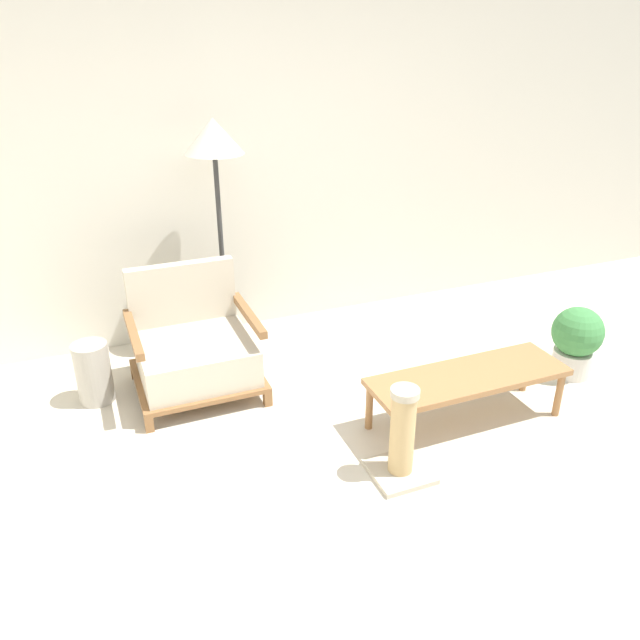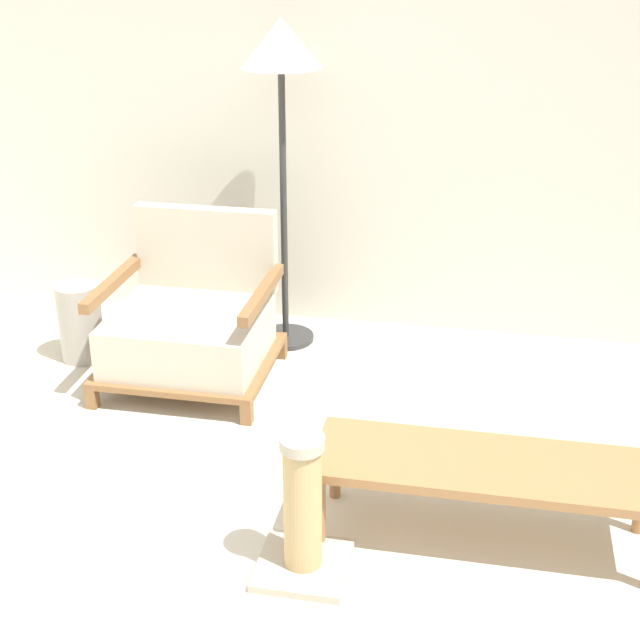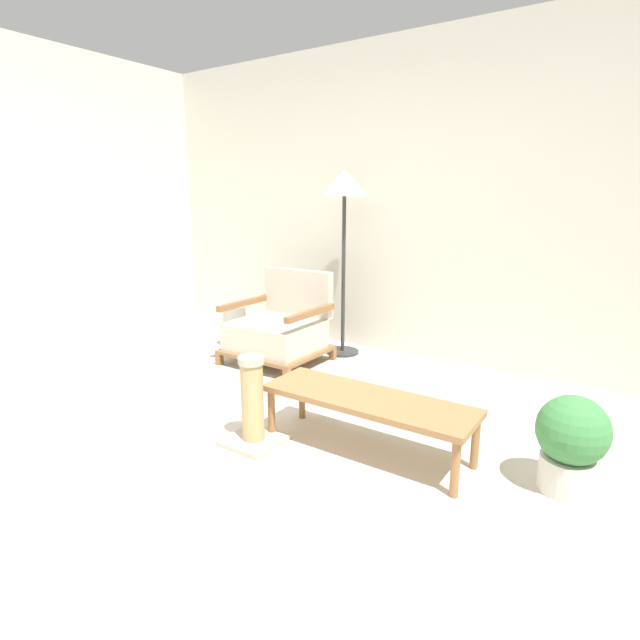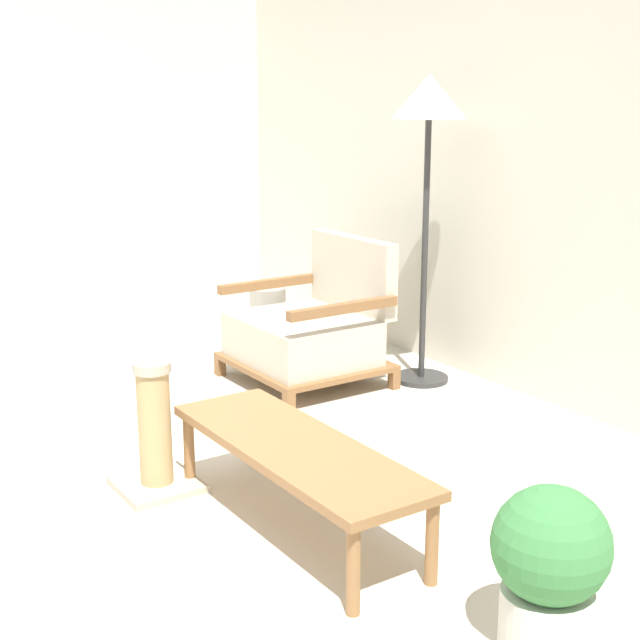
{
  "view_description": "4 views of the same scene",
  "coord_description": "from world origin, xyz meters",
  "px_view_note": "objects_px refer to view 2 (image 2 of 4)",
  "views": [
    {
      "loc": [
        -1.39,
        -1.89,
        2.18
      ],
      "look_at": [
        -0.11,
        1.25,
        0.55
      ],
      "focal_mm": 35.0,
      "sensor_mm": 36.0,
      "label": 1
    },
    {
      "loc": [
        0.53,
        -1.98,
        2.04
      ],
      "look_at": [
        -0.11,
        1.25,
        0.55
      ],
      "focal_mm": 50.0,
      "sensor_mm": 36.0,
      "label": 2
    },
    {
      "loc": [
        1.81,
        -1.59,
        1.4
      ],
      "look_at": [
        -0.11,
        1.25,
        0.55
      ],
      "focal_mm": 28.0,
      "sensor_mm": 36.0,
      "label": 3
    },
    {
      "loc": [
        3.09,
        -0.89,
        1.53
      ],
      "look_at": [
        -0.11,
        1.25,
        0.55
      ],
      "focal_mm": 50.0,
      "sensor_mm": 36.0,
      "label": 4
    }
  ],
  "objects_px": {
    "floor_lamp": "(281,70)",
    "armchair": "(191,324)",
    "vase": "(80,322)",
    "scratching_post": "(303,517)",
    "coffee_table": "(486,471)"
  },
  "relations": [
    {
      "from": "scratching_post",
      "to": "coffee_table",
      "type": "bearing_deg",
      "value": 25.69
    },
    {
      "from": "coffee_table",
      "to": "floor_lamp",
      "type": "bearing_deg",
      "value": 125.66
    },
    {
      "from": "floor_lamp",
      "to": "vase",
      "type": "relative_size",
      "value": 4.09
    },
    {
      "from": "vase",
      "to": "scratching_post",
      "type": "relative_size",
      "value": 0.75
    },
    {
      "from": "vase",
      "to": "scratching_post",
      "type": "xyz_separation_m",
      "value": [
        1.43,
        -1.36,
        0.02
      ]
    },
    {
      "from": "armchair",
      "to": "scratching_post",
      "type": "bearing_deg",
      "value": -57.25
    },
    {
      "from": "coffee_table",
      "to": "vase",
      "type": "relative_size",
      "value": 3.02
    },
    {
      "from": "floor_lamp",
      "to": "vase",
      "type": "height_order",
      "value": "floor_lamp"
    },
    {
      "from": "armchair",
      "to": "vase",
      "type": "bearing_deg",
      "value": 170.96
    },
    {
      "from": "armchair",
      "to": "scratching_post",
      "type": "distance_m",
      "value": 1.5
    },
    {
      "from": "armchair",
      "to": "vase",
      "type": "relative_size",
      "value": 1.95
    },
    {
      "from": "floor_lamp",
      "to": "scratching_post",
      "type": "distance_m",
      "value": 2.18
    },
    {
      "from": "vase",
      "to": "scratching_post",
      "type": "distance_m",
      "value": 1.98
    },
    {
      "from": "floor_lamp",
      "to": "armchair",
      "type": "bearing_deg",
      "value": -123.63
    },
    {
      "from": "floor_lamp",
      "to": "vase",
      "type": "xyz_separation_m",
      "value": [
        -0.96,
        -0.41,
        -1.2
      ]
    }
  ]
}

